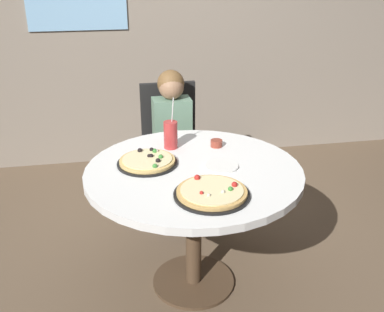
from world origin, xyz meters
name	(u,v)px	position (x,y,z in m)	size (l,w,h in m)	color
ground_plane	(194,282)	(0.00, 0.00, 0.00)	(8.00, 8.00, 0.00)	brown
dining_table	(194,186)	(0.00, 0.00, 0.65)	(1.15, 1.15, 0.75)	white
chair_wooden	(170,142)	(0.00, 0.93, 0.53)	(0.41, 0.41, 0.95)	black
diner_child	(174,157)	(0.00, 0.75, 0.48)	(0.26, 0.42, 1.08)	#3F4766
pizza_veggie	(212,193)	(0.03, -0.30, 0.77)	(0.36, 0.36, 0.05)	black
pizza_cheese	(148,161)	(-0.23, 0.10, 0.77)	(0.33, 0.33, 0.05)	black
soda_cup	(171,135)	(-0.08, 0.30, 0.83)	(0.08, 0.08, 0.31)	#B73333
sauce_bowl	(216,143)	(0.19, 0.27, 0.77)	(0.07, 0.07, 0.04)	brown
plate_small	(221,166)	(0.15, -0.01, 0.76)	(0.18, 0.18, 0.01)	white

